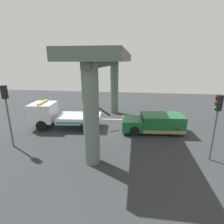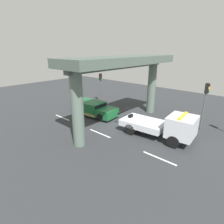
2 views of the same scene
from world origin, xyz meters
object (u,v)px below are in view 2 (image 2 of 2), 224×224
object	(u,v)px
traffic_light_far	(206,97)
traffic_light_near	(101,82)
tow_truck_white	(164,126)
towed_van_green	(93,109)

from	to	relation	value
traffic_light_far	traffic_light_near	bearing A→B (deg)	180.00
tow_truck_white	towed_van_green	world-z (taller)	tow_truck_white
tow_truck_white	traffic_light_near	xyz separation A→B (m)	(-11.74, 4.12, 1.82)
towed_van_green	traffic_light_far	bearing A→B (deg)	21.72
traffic_light_far	towed_van_green	bearing A→B (deg)	-158.28
towed_van_green	traffic_light_far	size ratio (longest dim) A/B	1.21
towed_van_green	traffic_light_near	size ratio (longest dim) A/B	1.30
tow_truck_white	traffic_light_far	distance (m)	4.92
tow_truck_white	towed_van_green	size ratio (longest dim) A/B	1.37
towed_van_green	tow_truck_white	bearing A→B (deg)	0.52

